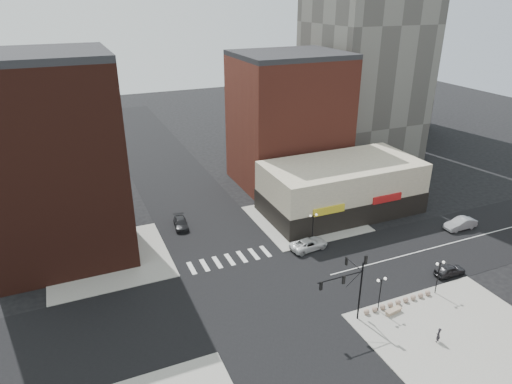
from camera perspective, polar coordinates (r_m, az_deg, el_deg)
ground at (r=53.50m, az=-0.06°, el=-12.72°), size 240.00×240.00×0.00m
road_ew at (r=53.49m, az=-0.06°, el=-12.71°), size 200.00×14.00×0.02m
road_ns at (r=53.49m, az=-0.06°, el=-12.71°), size 14.00×200.00×0.02m
sidewalk_nw at (r=62.69m, az=-17.94°, el=-7.97°), size 15.00×15.00×0.12m
sidewalk_ne at (r=70.14m, az=6.14°, el=-3.32°), size 15.00×15.00×0.12m
sidewalk_se at (r=52.43m, az=23.60°, el=-15.86°), size 18.00×14.00×0.12m
building_nw at (r=61.17m, az=-24.00°, el=3.24°), size 16.00×15.00×25.00m
building_ne_midrise at (r=80.60m, az=4.07°, el=8.71°), size 18.00×15.00×22.00m
building_ne_row at (r=72.33m, az=10.56°, el=0.10°), size 24.20×12.20×8.00m
traffic_signal at (r=48.09m, az=11.84°, el=-10.74°), size 5.59×3.09×7.77m
street_lamp_se_a at (r=50.91m, az=15.35°, el=-11.28°), size 1.22×0.32×4.16m
street_lamp_se_b at (r=55.72m, az=21.93°, el=-8.96°), size 1.22×0.32×4.16m
street_lamp_ne at (r=62.56m, az=7.16°, el=-3.57°), size 1.22×0.32×4.16m
bollard_row at (r=54.05m, az=17.34°, el=-12.99°), size 9.01×0.61×0.61m
white_suv at (r=62.02m, az=6.62°, el=-6.49°), size 5.54×3.00×1.48m
dark_sedan_east at (r=61.14m, az=23.07°, el=-8.99°), size 4.03×1.70×1.36m
silver_sedan at (r=72.97m, az=24.19°, el=-3.64°), size 5.01×1.80×1.64m
dark_sedan_north at (r=67.94m, az=-9.39°, el=-3.88°), size 2.40×4.79×1.34m
pedestrian at (r=50.16m, az=21.83°, el=-16.26°), size 0.69×0.57×1.62m
stone_bench at (r=52.68m, az=16.78°, el=-14.06°), size 2.10×0.87×0.47m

